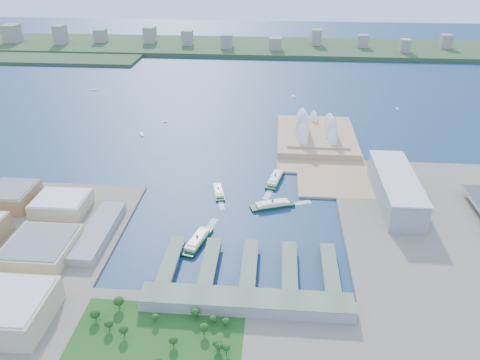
# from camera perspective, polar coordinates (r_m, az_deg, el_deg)

# --- Properties ---
(ground) EXTENTS (3000.00, 3000.00, 0.00)m
(ground) POSITION_cam_1_polar(r_m,az_deg,el_deg) (564.64, 0.21, -6.00)
(ground) COLOR #0D2241
(ground) RESTS_ON ground
(east_land) EXTENTS (240.00, 500.00, 3.00)m
(east_land) POSITION_cam_1_polar(r_m,az_deg,el_deg) (560.23, 25.40, -9.28)
(east_land) COLOR #786F5D
(east_land) RESTS_ON ground
(peninsula) EXTENTS (135.00, 220.00, 3.00)m
(peninsula) POSITION_cam_1_polar(r_m,az_deg,el_deg) (794.97, 9.47, 4.30)
(peninsula) COLOR tan
(peninsula) RESTS_ON ground
(far_shore) EXTENTS (2200.00, 260.00, 12.00)m
(far_shore) POSITION_cam_1_polar(r_m,az_deg,el_deg) (1480.03, 3.31, 15.85)
(far_shore) COLOR #2D4926
(far_shore) RESTS_ON ground
(opera_house) EXTENTS (134.00, 180.00, 58.00)m
(opera_house) POSITION_cam_1_polar(r_m,az_deg,el_deg) (801.79, 9.37, 6.88)
(opera_house) COLOR white
(opera_house) RESTS_ON peninsula
(toaster_building) EXTENTS (45.00, 155.00, 35.00)m
(toaster_building) POSITION_cam_1_polar(r_m,az_deg,el_deg) (641.29, 18.45, -0.99)
(toaster_building) COLOR gray
(toaster_building) RESTS_ON east_land
(west_buildings) EXTENTS (200.00, 280.00, 27.00)m
(west_buildings) POSITION_cam_1_polar(r_m,az_deg,el_deg) (573.48, -26.36, -6.77)
(west_buildings) COLOR #96724B
(west_buildings) RESTS_ON west_land
(ferry_wharves) EXTENTS (184.00, 90.00, 9.30)m
(ferry_wharves) POSITION_cam_1_polar(r_m,az_deg,el_deg) (500.68, 1.15, -10.42)
(ferry_wharves) COLOR #58664D
(ferry_wharves) RESTS_ON ground
(terminal_building) EXTENTS (200.00, 28.00, 12.00)m
(terminal_building) POSITION_cam_1_polar(r_m,az_deg,el_deg) (452.25, 0.78, -14.70)
(terminal_building) COLOR gray
(terminal_building) RESTS_ON south_land
(park) EXTENTS (150.00, 110.00, 16.00)m
(park) POSITION_cam_1_polar(r_m,az_deg,el_deg) (422.67, -10.55, -18.75)
(park) COLOR #194714
(park) RESTS_ON south_land
(far_skyline) EXTENTS (1900.00, 140.00, 55.00)m
(far_skyline) POSITION_cam_1_polar(r_m,az_deg,el_deg) (1453.75, 3.33, 16.98)
(far_skyline) COLOR gray
(far_skyline) RESTS_ON far_shore
(ferry_a) EXTENTS (23.45, 50.04, 9.17)m
(ferry_a) POSITION_cam_1_polar(r_m,az_deg,el_deg) (638.01, -2.65, -1.23)
(ferry_a) COLOR #0C331A
(ferry_a) RESTS_ON ground
(ferry_b) EXTENTS (27.78, 61.16, 11.21)m
(ferry_b) POSITION_cam_1_polar(r_m,az_deg,el_deg) (669.30, 4.32, 0.30)
(ferry_b) COLOR #0C331A
(ferry_b) RESTS_ON ground
(ferry_c) EXTENTS (29.63, 61.09, 11.20)m
(ferry_c) POSITION_cam_1_polar(r_m,az_deg,el_deg) (539.95, -5.22, -7.20)
(ferry_c) COLOR #0C331A
(ferry_c) RESTS_ON ground
(ferry_d) EXTENTS (59.26, 33.77, 10.92)m
(ferry_d) POSITION_cam_1_polar(r_m,az_deg,el_deg) (606.15, 3.98, -2.87)
(ferry_d) COLOR #0C331A
(ferry_d) RESTS_ON ground
(boat_a) EXTENTS (10.00, 15.40, 2.94)m
(boat_a) POSITION_cam_1_polar(r_m,az_deg,el_deg) (842.77, -11.88, 5.47)
(boat_a) COLOR white
(boat_a) RESTS_ON ground
(boat_b) EXTENTS (9.10, 6.63, 2.34)m
(boat_b) POSITION_cam_1_polar(r_m,az_deg,el_deg) (895.11, -9.17, 7.04)
(boat_b) COLOR white
(boat_b) RESTS_ON ground
(boat_c) EXTENTS (4.34, 12.95, 2.88)m
(boat_c) POSITION_cam_1_polar(r_m,az_deg,el_deg) (1004.17, 18.62, 8.27)
(boat_c) COLOR white
(boat_c) RESTS_ON ground
(boat_d) EXTENTS (15.00, 5.60, 2.48)m
(boat_d) POSITION_cam_1_polar(r_m,az_deg,el_deg) (1123.25, -17.34, 10.47)
(boat_d) COLOR white
(boat_d) RESTS_ON ground
(boat_e) EXTENTS (5.94, 12.89, 3.05)m
(boat_e) POSITION_cam_1_polar(r_m,az_deg,el_deg) (1034.45, 6.53, 10.12)
(boat_e) COLOR white
(boat_e) RESTS_ON ground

